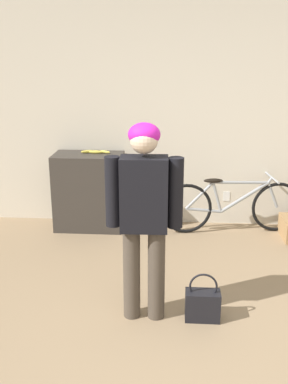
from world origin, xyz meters
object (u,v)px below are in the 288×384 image
object	(u,v)px
banana	(95,152)
handbag	(203,304)
person	(144,207)
bicycle	(232,205)

from	to	relation	value
banana	handbag	world-z (taller)	banana
person	banana	distance (m)	2.05
bicycle	handbag	size ratio (longest dim) A/B	4.13
person	banana	xyz separation A→B (m)	(-0.71, 1.92, -0.01)
bicycle	banana	world-z (taller)	banana
person	handbag	size ratio (longest dim) A/B	3.89
person	handbag	world-z (taller)	person
bicycle	handbag	bearing A→B (deg)	-110.19
person	bicycle	world-z (taller)	person
person	banana	world-z (taller)	person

